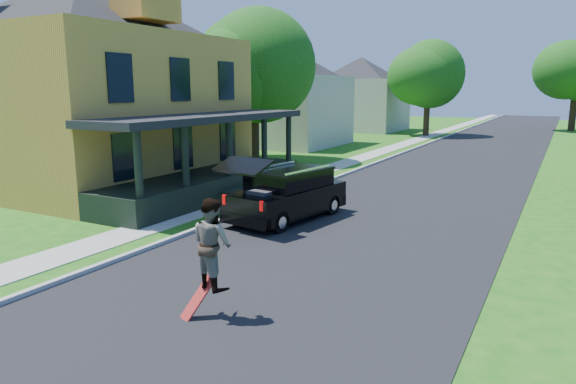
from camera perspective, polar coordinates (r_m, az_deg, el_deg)
The scene contains 13 objects.
ground at distance 11.51m, azimuth 0.32°, elevation -9.16°, with size 140.00×140.00×0.00m, color #195D12.
street at distance 30.21m, azimuth 18.58°, elevation 3.05°, with size 8.00×120.00×0.02m, color black.
curb at distance 31.15m, azimuth 11.23°, elevation 3.66°, with size 0.15×120.00×0.12m, color #A4A5A0.
sidewalk at distance 31.64m, azimuth 8.55°, elevation 3.86°, with size 1.30×120.00×0.03m, color #9FA097.
front_walk at distance 21.67m, azimuth -14.48°, elevation 0.23°, with size 6.50×1.20×0.03m, color #9FA097.
main_house at distance 23.69m, azimuth -21.11°, elevation 12.74°, with size 15.56×15.56×10.10m.
neighbor_house_mid at distance 38.32m, azimuth -0.51°, elevation 11.55°, with size 12.78×12.78×8.30m.
neighbor_house_far at distance 52.88m, azimuth 8.10°, elevation 11.37°, with size 12.78×12.78×8.30m.
black_suv at distance 16.04m, azimuth -0.10°, elevation -0.23°, with size 2.37×4.78×2.14m.
skateboarder at distance 9.16m, azimuth -8.43°, elevation -5.65°, with size 0.95×0.84×1.63m.
skateboard at distance 9.48m, azimuth -10.03°, elevation -11.79°, with size 0.55×0.52×0.79m.
tree_left_mid at distance 29.27m, azimuth -3.94°, elevation 14.16°, with size 7.67×7.47×8.90m.
tree_left_far at distance 47.50m, azimuth 15.35°, elevation 12.48°, with size 6.71×6.83×8.35m.
Camera 1 is at (5.09, -9.50, 4.02)m, focal length 32.00 mm.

